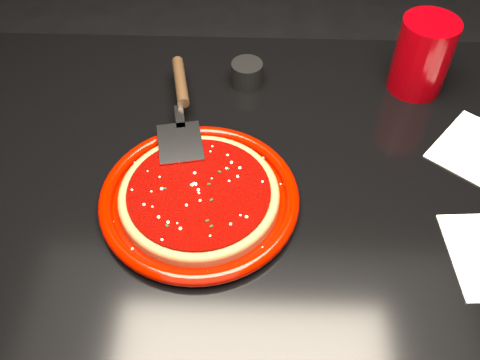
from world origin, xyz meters
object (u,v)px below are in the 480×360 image
at_px(pizza_server, 181,108).
at_px(cup, 422,56).
at_px(table, 256,303).
at_px(plate, 199,198).
at_px(ramekin, 247,73).

distance_m(pizza_server, cup, 0.43).
xyz_separation_m(table, pizza_server, (-0.14, 0.14, 0.41)).
xyz_separation_m(plate, cup, (0.37, 0.29, 0.06)).
bearing_deg(table, pizza_server, 134.69).
distance_m(table, pizza_server, 0.46).
xyz_separation_m(table, ramekin, (-0.03, 0.25, 0.40)).
bearing_deg(plate, ramekin, 77.42).
distance_m(plate, cup, 0.47).
distance_m(plate, pizza_server, 0.18).
relative_size(table, cup, 8.77).
relative_size(table, ramekin, 20.90).
distance_m(cup, ramekin, 0.31).
bearing_deg(cup, plate, -142.32).
relative_size(pizza_server, cup, 2.16).
bearing_deg(table, ramekin, 96.55).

